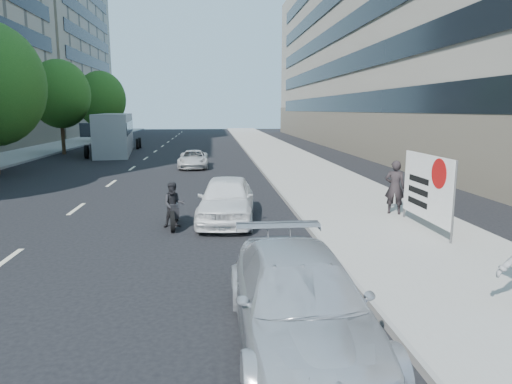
{
  "coord_description": "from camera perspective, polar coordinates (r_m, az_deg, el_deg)",
  "views": [
    {
      "loc": [
        -1.42,
        -9.11,
        3.62
      ],
      "look_at": [
        -0.26,
        3.13,
        1.41
      ],
      "focal_mm": 32.0,
      "sensor_mm": 36.0,
      "label": 1
    }
  ],
  "objects": [
    {
      "name": "near_sidewalk",
      "position": [
        29.82,
        5.09,
        3.35
      ],
      "size": [
        5.0,
        120.0,
        0.15
      ],
      "primitive_type": "cube",
      "color": "gray",
      "rests_on": "ground"
    },
    {
      "name": "protest_banner",
      "position": [
        14.18,
        20.58,
        0.55
      ],
      "size": [
        0.08,
        3.06,
        2.2
      ],
      "color": "#4C4C4C",
      "rests_on": "near_sidewalk"
    },
    {
      "name": "bus",
      "position": [
        40.89,
        -17.21,
        6.99
      ],
      "size": [
        4.09,
        12.32,
        3.3
      ],
      "rotation": [
        0.0,
        0.0,
        0.13
      ],
      "color": "gray",
      "rests_on": "ground"
    },
    {
      "name": "motorcycle",
      "position": [
        14.46,
        -10.23,
        -1.86
      ],
      "size": [
        0.75,
        2.05,
        1.42
      ],
      "rotation": [
        0.0,
        0.0,
        0.12
      ],
      "color": "black",
      "rests_on": "ground"
    },
    {
      "name": "near_building",
      "position": [
        45.49,
        19.48,
        17.72
      ],
      "size": [
        14.0,
        70.0,
        20.0
      ],
      "primitive_type": "cube",
      "color": "gray",
      "rests_on": "ground"
    },
    {
      "name": "tree_far_e",
      "position": [
        54.52,
        -18.8,
        10.91
      ],
      "size": [
        5.4,
        5.4,
        7.89
      ],
      "color": "#382616",
      "rests_on": "ground"
    },
    {
      "name": "white_sedan_far",
      "position": [
        29.24,
        -7.83,
        4.1
      ],
      "size": [
        1.83,
        3.96,
        1.1
      ],
      "primitive_type": "imported",
      "rotation": [
        0.0,
        0.0,
        -0.0
      ],
      "color": "beige",
      "rests_on": "ground"
    },
    {
      "name": "far_bldg_north",
      "position": [
        77.33,
        -28.37,
        16.76
      ],
      "size": [
        22.0,
        28.0,
        28.0
      ],
      "primitive_type": "cube",
      "color": "tan",
      "rests_on": "ground"
    },
    {
      "name": "tree_far_d",
      "position": [
        41.01,
        -23.32,
        11.18
      ],
      "size": [
        4.8,
        4.8,
        7.65
      ],
      "color": "#382616",
      "rests_on": "ground"
    },
    {
      "name": "ground",
      "position": [
        9.9,
        3.27,
        -11.26
      ],
      "size": [
        160.0,
        160.0,
        0.0
      ],
      "primitive_type": "plane",
      "color": "black",
      "rests_on": "ground"
    },
    {
      "name": "parked_sedan",
      "position": [
        7.26,
        5.45,
        -13.41
      ],
      "size": [
        2.02,
        4.96,
        1.44
      ],
      "primitive_type": "imported",
      "rotation": [
        0.0,
        0.0,
        0.0
      ],
      "color": "silver",
      "rests_on": "ground"
    },
    {
      "name": "white_sedan_near",
      "position": [
        14.98,
        -3.71,
        -0.89
      ],
      "size": [
        2.16,
        4.5,
        1.48
      ],
      "primitive_type": "imported",
      "rotation": [
        0.0,
        0.0,
        -0.1
      ],
      "color": "white",
      "rests_on": "ground"
    },
    {
      "name": "pedestrian_woman",
      "position": [
        16.04,
        16.96,
        0.57
      ],
      "size": [
        0.78,
        0.67,
        1.82
      ],
      "primitive_type": "imported",
      "rotation": [
        0.0,
        0.0,
        2.71
      ],
      "color": "black",
      "rests_on": "near_sidewalk"
    }
  ]
}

